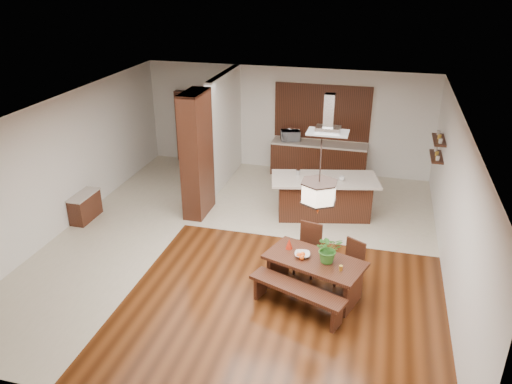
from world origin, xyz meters
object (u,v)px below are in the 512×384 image
(dining_chair_right, at_px, (349,266))
(kitchen_island, at_px, (324,197))
(range_hood, at_px, (329,114))
(dining_table, at_px, (314,268))
(island_cup, at_px, (342,178))
(microwave, at_px, (290,135))
(pendant_lantern, at_px, (320,178))
(hallway_console, at_px, (85,207))
(dining_chair_left, at_px, (307,250))
(foliage_plant, at_px, (328,249))
(dining_bench, at_px, (297,299))
(fruit_bowl, at_px, (302,255))

(dining_chair_right, height_order, kitchen_island, kitchen_island)
(range_hood, bearing_deg, dining_table, -85.62)
(dining_table, distance_m, island_cup, 3.01)
(island_cup, bearing_deg, microwave, 122.99)
(pendant_lantern, bearing_deg, island_cup, 87.13)
(hallway_console, xyz_separation_m, island_cup, (5.66, 1.44, 0.72))
(kitchen_island, bearing_deg, microwave, 104.36)
(dining_chair_left, distance_m, foliage_plant, 0.93)
(dining_bench, bearing_deg, dining_chair_right, 50.58)
(dining_table, height_order, foliage_plant, foliage_plant)
(dining_bench, xyz_separation_m, kitchen_island, (-0.04, 3.63, 0.26))
(pendant_lantern, relative_size, range_hood, 1.46)
(hallway_console, relative_size, island_cup, 7.15)
(foliage_plant, relative_size, range_hood, 0.56)
(dining_chair_left, bearing_deg, range_hood, 101.85)
(microwave, bearing_deg, kitchen_island, -81.84)
(hallway_console, bearing_deg, kitchen_island, 16.11)
(pendant_lantern, xyz_separation_m, fruit_bowl, (-0.23, 0.03, -1.50))
(dining_chair_right, height_order, island_cup, island_cup)
(dining_bench, xyz_separation_m, foliage_plant, (0.42, 0.56, 0.72))
(fruit_bowl, relative_size, microwave, 0.52)
(range_hood, distance_m, island_cup, 1.48)
(fruit_bowl, relative_size, range_hood, 0.30)
(dining_chair_left, relative_size, range_hood, 1.09)
(hallway_console, bearing_deg, dining_chair_left, -9.61)
(dining_table, distance_m, kitchen_island, 3.06)
(dining_table, height_order, fruit_bowl, fruit_bowl)
(kitchen_island, bearing_deg, dining_bench, -102.42)
(island_cup, xyz_separation_m, microwave, (-1.67, 2.58, 0.06))
(dining_chair_left, bearing_deg, pendant_lantern, -57.71)
(range_hood, xyz_separation_m, island_cup, (0.38, -0.09, -1.43))
(dining_chair_right, height_order, foliage_plant, foliage_plant)
(dining_bench, relative_size, island_cup, 13.93)
(range_hood, relative_size, island_cup, 7.31)
(foliage_plant, bearing_deg, pendant_lantern, 175.04)
(island_cup, relative_size, microwave, 0.24)
(dining_chair_right, xyz_separation_m, pendant_lantern, (-0.57, -0.35, 1.79))
(dining_table, height_order, range_hood, range_hood)
(microwave, bearing_deg, dining_chair_left, -94.48)
(hallway_console, bearing_deg, fruit_bowl, -15.74)
(pendant_lantern, xyz_separation_m, kitchen_island, (-0.23, 3.05, -1.74))
(kitchen_island, bearing_deg, range_hood, 77.02)
(dining_table, distance_m, foliage_plant, 0.50)
(kitchen_island, xyz_separation_m, range_hood, (0.00, 0.00, 1.96))
(dining_bench, xyz_separation_m, pendant_lantern, (0.20, 0.58, 2.00))
(pendant_lantern, bearing_deg, kitchen_island, 94.39)
(hallway_console, bearing_deg, dining_bench, -21.61)
(hallway_console, height_order, kitchen_island, kitchen_island)
(dining_chair_left, height_order, fruit_bowl, dining_chair_left)
(dining_chair_left, height_order, foliage_plant, foliage_plant)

